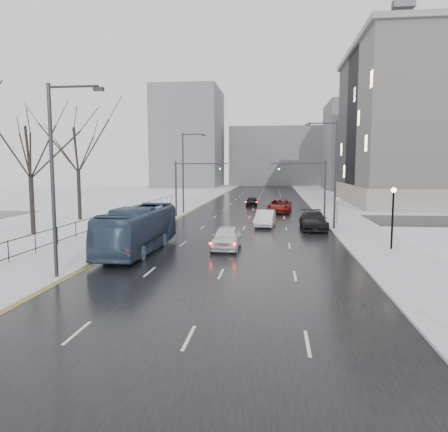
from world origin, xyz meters
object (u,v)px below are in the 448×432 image
at_px(bus, 139,229).
at_px(sedan_right_cross, 279,206).
at_px(streetlight_l_far, 185,169).
at_px(tree_park_e, 80,221).
at_px(mast_signal_right, 315,183).
at_px(tree_park_d, 34,235).
at_px(sedan_center_near, 227,237).
at_px(no_uturn_sign, 337,202).
at_px(sedan_right_near, 265,218).
at_px(streetlight_l_near, 56,171).
at_px(sedan_right_far, 313,220).
at_px(mast_signal_left, 185,182).
at_px(streetlight_r_mid, 333,169).
at_px(sedan_center_far, 252,201).
at_px(lamppost_r_mid, 393,209).

height_order(bus, sedan_right_cross, bus).
height_order(streetlight_l_far, bus, streetlight_l_far).
xyz_separation_m(tree_park_e, mast_signal_right, (25.53, 4.00, 4.11)).
height_order(tree_park_d, sedan_center_near, tree_park_d).
xyz_separation_m(no_uturn_sign, sedan_right_near, (-7.21, -2.64, -1.46)).
bearing_deg(streetlight_l_near, sedan_right_far, 53.61).
distance_m(streetlight_l_near, sedan_right_near, 24.13).
xyz_separation_m(mast_signal_left, sedan_right_near, (9.32, -6.63, -3.27)).
distance_m(streetlight_r_mid, sedan_center_far, 25.67).
height_order(tree_park_d, sedan_right_cross, tree_park_d).
xyz_separation_m(streetlight_r_mid, streetlight_l_far, (-16.33, 12.00, 0.00)).
height_order(streetlight_l_far, mast_signal_left, streetlight_l_far).
height_order(sedan_right_near, sedan_center_far, sedan_right_near).
xyz_separation_m(sedan_center_near, sedan_right_far, (6.99, 10.48, 0.04)).
height_order(streetlight_r_mid, sedan_center_far, streetlight_r_mid).
height_order(tree_park_d, no_uturn_sign, tree_park_d).
height_order(mast_signal_left, sedan_center_near, mast_signal_left).
relative_size(streetlight_l_near, streetlight_l_far, 1.00).
bearing_deg(streetlight_l_far, mast_signal_right, -14.48).
distance_m(tree_park_e, sedan_right_near, 20.38).
bearing_deg(streetlight_l_near, sedan_center_near, 50.83).
height_order(streetlight_l_near, no_uturn_sign, streetlight_l_near).
bearing_deg(sedan_right_near, no_uturn_sign, 24.53).
bearing_deg(tree_park_d, bus, -28.87).
relative_size(mast_signal_left, bus, 0.59).
bearing_deg(lamppost_r_mid, streetlight_l_near, -152.45).
bearing_deg(sedan_right_near, mast_signal_right, 55.64).
bearing_deg(no_uturn_sign, lamppost_r_mid, -82.67).
bearing_deg(sedan_right_far, mast_signal_right, 83.45).
distance_m(lamppost_r_mid, sedan_right_far, 11.06).
relative_size(streetlight_r_mid, no_uturn_sign, 3.70).
bearing_deg(streetlight_l_near, no_uturn_sign, 54.11).
xyz_separation_m(mast_signal_left, sedan_right_cross, (10.83, 6.55, -3.22)).
relative_size(streetlight_r_mid, bus, 0.90).
height_order(tree_park_e, sedan_right_cross, tree_park_e).
xyz_separation_m(sedan_center_near, sedan_right_near, (2.49, 11.95, -0.01)).
relative_size(bus, sedan_right_cross, 1.83).
xyz_separation_m(tree_park_d, no_uturn_sign, (27.00, 10.00, 2.30)).
distance_m(tree_park_e, sedan_center_far, 26.47).
bearing_deg(streetlight_r_mid, no_uturn_sign, 75.52).
bearing_deg(tree_park_d, mast_signal_left, 53.20).
bearing_deg(streetlight_l_near, tree_park_e, 112.69).
xyz_separation_m(streetlight_l_near, mast_signal_right, (15.49, 28.00, -1.51)).
xyz_separation_m(mast_signal_right, sedan_right_far, (-0.84, -8.11, -3.22)).
relative_size(mast_signal_right, bus, 0.59).
bearing_deg(sedan_center_far, tree_park_d, -120.72).
height_order(streetlight_l_far, mast_signal_right, streetlight_l_far).
bearing_deg(tree_park_e, sedan_right_cross, 25.93).
bearing_deg(sedan_right_cross, streetlight_l_near, -102.99).
bearing_deg(sedan_center_near, mast_signal_right, 67.97).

